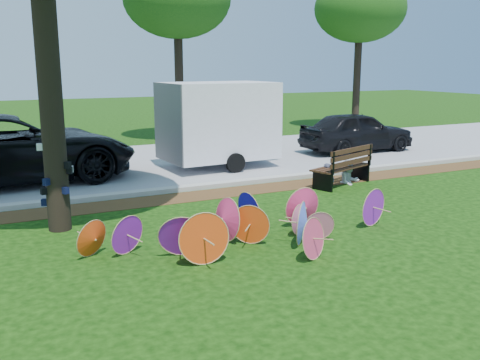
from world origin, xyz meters
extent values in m
plane|color=black|center=(0.00, 0.00, 0.00)|extent=(90.00, 90.00, 0.00)
cube|color=#472D16|center=(0.00, 4.50, 0.01)|extent=(90.00, 1.00, 0.01)
cube|color=#B7B5AD|center=(0.00, 5.20, 0.06)|extent=(90.00, 0.30, 0.12)
cube|color=gray|center=(0.00, 9.35, 0.01)|extent=(90.00, 8.00, 0.01)
cylinder|color=black|center=(-2.90, 3.14, 3.15)|extent=(0.44, 0.44, 6.31)
cone|color=#DE4210|center=(-1.04, 0.21, 0.44)|extent=(0.88, 0.23, 0.88)
cone|color=#D42C61|center=(1.52, 1.19, 0.41)|extent=(0.82, 0.25, 0.82)
cone|color=#D42C61|center=(-0.27, 1.06, 0.41)|extent=(0.34, 0.85, 0.83)
cone|color=purple|center=(2.78, 0.66, 0.39)|extent=(0.79, 0.37, 0.79)
cone|color=#DE4210|center=(0.11, 0.75, 0.37)|extent=(0.64, 0.55, 0.74)
cone|color=purple|center=(-2.08, 1.18, 0.36)|extent=(0.73, 0.53, 0.72)
cone|color=#E53D69|center=(0.66, -0.38, 0.36)|extent=(0.73, 0.51, 0.73)
cone|color=purple|center=(-1.26, 0.61, 0.41)|extent=(0.90, 0.65, 0.80)
cone|color=#1A0CE2|center=(0.55, 1.60, 0.38)|extent=(0.33, 0.78, 0.76)
cone|color=#DE4210|center=(-2.60, 1.27, 0.33)|extent=(0.67, 0.54, 0.67)
cone|color=#DE4210|center=(-1.17, 0.61, 0.30)|extent=(0.21, 0.60, 0.60)
cone|color=#5A76FF|center=(0.93, 0.24, 0.40)|extent=(0.66, 0.70, 0.81)
cone|color=#D1607A|center=(1.32, 0.37, 0.29)|extent=(0.61, 0.36, 0.58)
cone|color=#D1607A|center=(1.19, 0.76, 0.30)|extent=(0.57, 0.38, 0.60)
imported|color=black|center=(-3.54, 8.09, 0.95)|extent=(7.11, 3.85, 1.89)
imported|color=black|center=(8.40, 8.33, 0.74)|extent=(4.37, 1.77, 1.49)
cube|color=white|center=(2.57, 7.78, 1.48)|extent=(3.49, 2.34, 2.95)
imported|color=#393B4E|center=(4.13, 4.04, 0.59)|extent=(0.48, 0.38, 1.17)
imported|color=silver|center=(4.83, 4.04, 0.65)|extent=(0.64, 0.51, 1.30)
cylinder|color=black|center=(3.53, 14.04, 2.50)|extent=(0.36, 0.36, 5.00)
cylinder|color=black|center=(12.86, 14.14, 2.50)|extent=(0.36, 0.36, 5.00)
ellipsoid|color=#0E3F0F|center=(12.86, 14.14, 5.80)|extent=(4.40, 4.40, 3.20)
camera|label=1|loc=(-4.13, -7.52, 3.20)|focal=40.00mm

